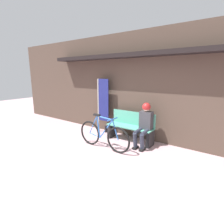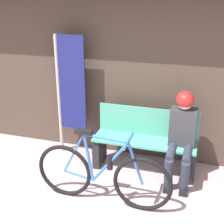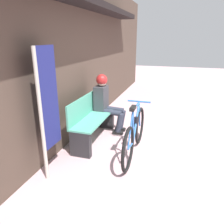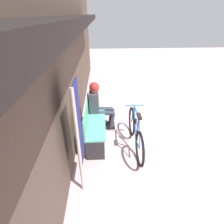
# 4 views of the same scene
# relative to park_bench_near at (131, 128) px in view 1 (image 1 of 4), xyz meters

# --- Properties ---
(ground_plane) EXTENTS (24.00, 24.00, 0.00)m
(ground_plane) POSITION_rel_park_bench_near_xyz_m (0.14, -2.11, -0.40)
(ground_plane) COLOR #C69EA3
(storefront_wall) EXTENTS (12.00, 0.56, 3.20)m
(storefront_wall) POSITION_rel_park_bench_near_xyz_m (0.14, 0.43, 1.26)
(storefront_wall) COLOR #4C3D33
(storefront_wall) RESTS_ON ground_plane
(park_bench_near) EXTENTS (1.41, 0.42, 0.87)m
(park_bench_near) POSITION_rel_park_bench_near_xyz_m (0.00, 0.00, 0.00)
(park_bench_near) COLOR #51A88E
(park_bench_near) RESTS_ON ground_plane
(bicycle) EXTENTS (1.65, 0.40, 0.93)m
(bicycle) POSITION_rel_park_bench_near_xyz_m (-0.32, -0.89, -0.03)
(bicycle) COLOR black
(bicycle) RESTS_ON ground_plane
(person_seated) EXTENTS (0.34, 0.62, 1.22)m
(person_seated) POSITION_rel_park_bench_near_xyz_m (0.49, -0.11, 0.30)
(person_seated) COLOR #2D3342
(person_seated) RESTS_ON ground_plane
(banner_pole) EXTENTS (0.45, 0.05, 1.82)m
(banner_pole) POSITION_rel_park_bench_near_xyz_m (-1.20, 0.15, 0.66)
(banner_pole) COLOR #B7B2A8
(banner_pole) RESTS_ON ground_plane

